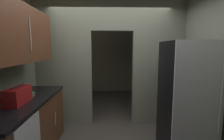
# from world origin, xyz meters

# --- Properties ---
(kitchen_partition) EXTENTS (3.19, 0.12, 2.65)m
(kitchen_partition) POSITION_xyz_m (-0.01, 1.21, 1.41)
(kitchen_partition) COLOR gray
(kitchen_partition) RESTS_ON ground
(adjoining_room_shell) EXTENTS (3.19, 2.91, 2.65)m
(adjoining_room_shell) POSITION_xyz_m (0.00, 3.15, 1.33)
(adjoining_room_shell) COLOR gray
(adjoining_room_shell) RESTS_ON ground
(refrigerator) EXTENTS (0.70, 0.75, 1.77)m
(refrigerator) POSITION_xyz_m (1.18, 0.13, 0.89)
(refrigerator) COLOR black
(refrigerator) RESTS_ON ground
(lower_cabinet_run) EXTENTS (0.67, 1.84, 0.94)m
(lower_cabinet_run) POSITION_xyz_m (-1.26, -0.11, 0.47)
(lower_cabinet_run) COLOR brown
(lower_cabinet_run) RESTS_ON ground
(upper_cabinet_counterside) EXTENTS (0.36, 1.66, 0.77)m
(upper_cabinet_counterside) POSITION_xyz_m (-1.26, -0.11, 1.85)
(upper_cabinet_counterside) COLOR brown
(boombox) EXTENTS (0.20, 0.42, 0.24)m
(boombox) POSITION_xyz_m (-1.24, -0.24, 1.05)
(boombox) COLOR maroon
(boombox) RESTS_ON lower_cabinet_run
(book_stack) EXTENTS (0.13, 0.17, 0.09)m
(book_stack) POSITION_xyz_m (-1.24, 0.08, 0.98)
(book_stack) COLOR gold
(book_stack) RESTS_ON lower_cabinet_run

